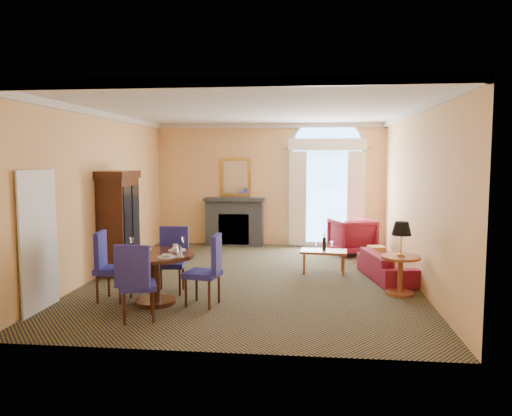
# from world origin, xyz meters

# --- Properties ---
(ground) EXTENTS (7.50, 7.50, 0.00)m
(ground) POSITION_xyz_m (0.00, 0.00, 0.00)
(ground) COLOR black
(ground) RESTS_ON ground
(room_envelope) EXTENTS (6.04, 7.52, 3.45)m
(room_envelope) POSITION_xyz_m (-0.03, 0.67, 2.51)
(room_envelope) COLOR #FFC379
(room_envelope) RESTS_ON ground
(armoire) EXTENTS (0.59, 1.04, 2.04)m
(armoire) POSITION_xyz_m (-2.72, 0.16, 0.99)
(armoire) COLOR black
(armoire) RESTS_ON ground
(dining_table) EXTENTS (1.28, 1.28, 1.00)m
(dining_table) POSITION_xyz_m (-1.34, -1.88, 0.59)
(dining_table) COLOR black
(dining_table) RESTS_ON ground
(dining_chair_north) EXTENTS (0.54, 0.55, 1.11)m
(dining_chair_north) POSITION_xyz_m (-1.28, -1.11, 0.63)
(dining_chair_north) COLOR navy
(dining_chair_north) RESTS_ON ground
(dining_chair_south) EXTENTS (0.64, 0.64, 1.11)m
(dining_chair_south) POSITION_xyz_m (-1.33, -2.80, 0.63)
(dining_chair_south) COLOR navy
(dining_chair_south) RESTS_ON ground
(dining_chair_east) EXTENTS (0.59, 0.59, 1.11)m
(dining_chair_east) POSITION_xyz_m (-0.47, -1.88, 0.63)
(dining_chair_east) COLOR navy
(dining_chair_east) RESTS_ON ground
(dining_chair_west) EXTENTS (0.56, 0.55, 1.11)m
(dining_chair_west) POSITION_xyz_m (-2.16, -1.77, 0.63)
(dining_chair_west) COLOR navy
(dining_chair_west) RESTS_ON ground
(sofa) EXTENTS (1.00, 1.84, 0.51)m
(sofa) POSITION_xyz_m (2.55, 0.18, 0.25)
(sofa) COLOR maroon
(sofa) RESTS_ON ground
(armchair) EXTENTS (1.20, 1.21, 0.86)m
(armchair) POSITION_xyz_m (2.08, 2.61, 0.43)
(armchair) COLOR maroon
(armchair) RESTS_ON ground
(coffee_table) EXTENTS (0.95, 0.57, 0.81)m
(coffee_table) POSITION_xyz_m (1.36, 0.54, 0.43)
(coffee_table) COLOR #9D512F
(coffee_table) RESTS_ON ground
(side_table) EXTENTS (0.66, 0.66, 1.21)m
(side_table) POSITION_xyz_m (2.60, -0.91, 0.74)
(side_table) COLOR #9D512F
(side_table) RESTS_ON ground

